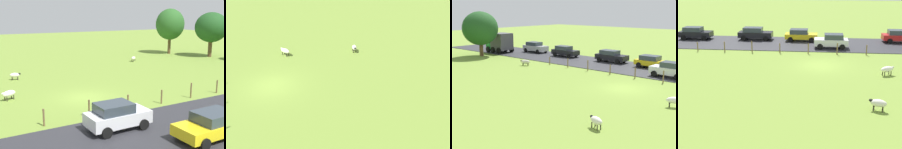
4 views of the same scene
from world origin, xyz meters
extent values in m
plane|color=olive|center=(0.00, 0.00, 0.00)|extent=(160.00, 160.00, 0.00)
ellipsoid|color=silver|center=(-9.55, -3.59, 0.51)|extent=(0.75, 1.09, 0.48)
ellipsoid|color=black|center=(-9.41, -3.15, 0.62)|extent=(0.25, 0.30, 0.20)
cylinder|color=#2D2823|center=(-9.60, -3.30, 0.17)|extent=(0.07, 0.07, 0.33)
cylinder|color=#2D2823|center=(-9.34, -3.37, 0.17)|extent=(0.07, 0.07, 0.33)
cylinder|color=#2D2823|center=(-9.76, -3.81, 0.17)|extent=(0.07, 0.07, 0.33)
cylinder|color=#2D2823|center=(-9.51, -3.89, 0.17)|extent=(0.07, 0.07, 0.33)
ellipsoid|color=white|center=(-2.38, -5.55, 0.54)|extent=(0.99, 1.29, 0.49)
ellipsoid|color=silver|center=(-2.11, -6.05, 0.66)|extent=(0.28, 0.31, 0.20)
cylinder|color=#2D2823|center=(-2.10, -5.78, 0.18)|extent=(0.07, 0.07, 0.36)
cylinder|color=#2D2823|center=(-2.34, -5.90, 0.18)|extent=(0.07, 0.07, 0.36)
cylinder|color=#2D2823|center=(-2.41, -5.20, 0.18)|extent=(0.07, 0.07, 0.36)
cylinder|color=#2D2823|center=(-2.65, -5.32, 0.18)|extent=(0.07, 0.07, 0.36)
camera|label=1|loc=(21.06, -9.63, 6.77)|focal=46.88mm
camera|label=2|loc=(1.96, 19.36, 11.79)|focal=40.95mm
camera|label=3|loc=(-24.29, -13.80, 7.21)|focal=49.81mm
camera|label=4|loc=(-26.95, 0.14, 7.94)|focal=48.19mm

